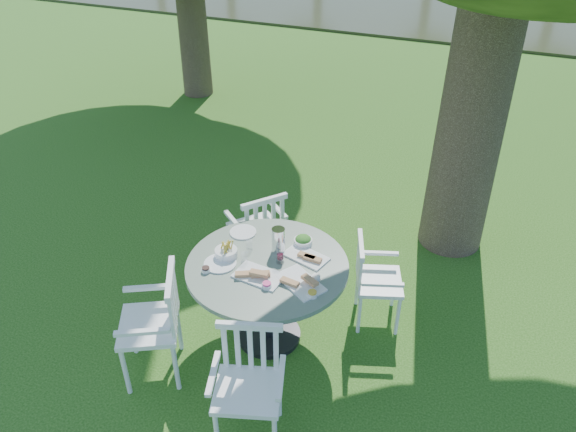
# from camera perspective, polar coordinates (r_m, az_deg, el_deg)

# --- Properties ---
(ground) EXTENTS (140.00, 140.00, 0.00)m
(ground) POSITION_cam_1_polar(r_m,az_deg,el_deg) (5.44, -0.79, -8.57)
(ground) COLOR #18430E
(ground) RESTS_ON ground
(table) EXTENTS (1.33, 1.33, 0.82)m
(table) POSITION_cam_1_polar(r_m,az_deg,el_deg) (4.67, -2.09, -6.51)
(table) COLOR black
(table) RESTS_ON ground
(chair_ne) EXTENTS (0.52, 0.53, 0.85)m
(chair_ne) POSITION_cam_1_polar(r_m,az_deg,el_deg) (4.99, 8.32, -6.03)
(chair_ne) COLOR white
(chair_ne) RESTS_ON ground
(chair_nw) EXTENTS (0.64, 0.64, 0.93)m
(chair_nw) POSITION_cam_1_polar(r_m,az_deg,el_deg) (5.46, -2.84, -1.19)
(chair_nw) COLOR white
(chair_nw) RESTS_ON ground
(chair_sw) EXTENTS (0.64, 0.65, 0.98)m
(chair_sw) POSITION_cam_1_polar(r_m,az_deg,el_deg) (4.55, -12.84, -10.03)
(chair_sw) COLOR white
(chair_sw) RESTS_ON ground
(chair_se) EXTENTS (0.58, 0.56, 0.92)m
(chair_se) POSITION_cam_1_polar(r_m,az_deg,el_deg) (4.11, -3.97, -15.75)
(chair_se) COLOR white
(chair_se) RESTS_ON ground
(tableware) EXTENTS (1.05, 0.77, 0.22)m
(tableware) POSITION_cam_1_polar(r_m,az_deg,el_deg) (4.59, -2.14, -4.02)
(tableware) COLOR white
(tableware) RESTS_ON table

